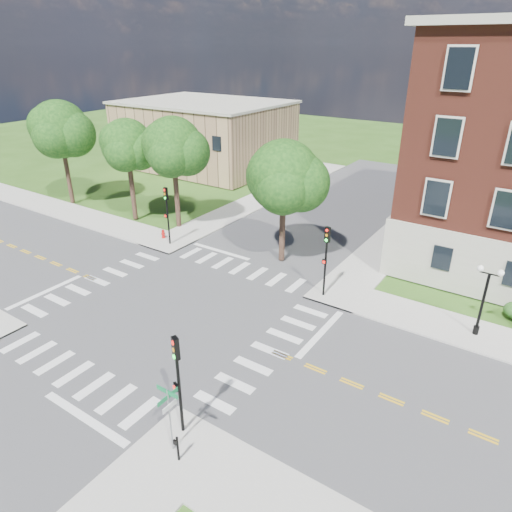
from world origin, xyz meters
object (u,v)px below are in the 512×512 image
Objects in this scene: traffic_signal_se at (178,374)px; fire_hydrant at (163,234)px; traffic_signal_nw at (167,209)px; street_sign_pole at (169,408)px; push_button_post at (177,448)px; twin_lamp_west at (484,297)px; traffic_signal_ne at (326,253)px.

fire_hydrant is at bearing 136.45° from traffic_signal_se.
traffic_signal_se is 1.00× the size of traffic_signal_nw.
street_sign_pole is 2.58× the size of push_button_post.
fire_hydrant is at bearing 179.28° from twin_lamp_west.
traffic_signal_nw is 22.13m from push_button_post.
fire_hydrant is (-15.65, 1.17, -2.72)m from traffic_signal_ne.
push_button_post is (0.56, -0.29, -1.51)m from street_sign_pole.
push_button_post is at bearing -85.92° from traffic_signal_ne.
twin_lamp_west is at bearing -0.72° from fire_hydrant.
traffic_signal_se is at bearing -89.28° from traffic_signal_ne.
traffic_signal_ne reaches higher than fire_hydrant.
traffic_signal_ne is 1.13× the size of twin_lamp_west.
fire_hydrant is at bearing 155.51° from traffic_signal_nw.
twin_lamp_west is 17.95m from street_sign_pole.
twin_lamp_west is at bearing 58.45° from traffic_signal_se.
traffic_signal_se is 2.85m from push_button_post.
twin_lamp_west is (23.55, 0.29, -0.66)m from traffic_signal_nw.
traffic_signal_se is at bearing -121.55° from twin_lamp_west.
push_button_post is 23.36m from fire_hydrant.
traffic_signal_ne is at bearing 92.02° from street_sign_pole.
traffic_signal_ne is at bearing -174.67° from twin_lamp_west.
push_button_post is (1.08, -15.13, -2.39)m from traffic_signal_ne.
twin_lamp_west is at bearing 63.01° from push_button_post.
traffic_signal_ne is 9.29m from twin_lamp_west.
twin_lamp_west is 3.53× the size of push_button_post.
traffic_signal_ne and traffic_signal_nw have the same top height.
traffic_signal_ne reaches higher than push_button_post.
street_sign_pole is at bearing -87.98° from traffic_signal_ne.
push_button_post is at bearing -27.51° from street_sign_pole.
traffic_signal_ne is at bearing -4.28° from fire_hydrant.
traffic_signal_ne is 15.35m from push_button_post.
traffic_signal_ne is 1.55× the size of street_sign_pole.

